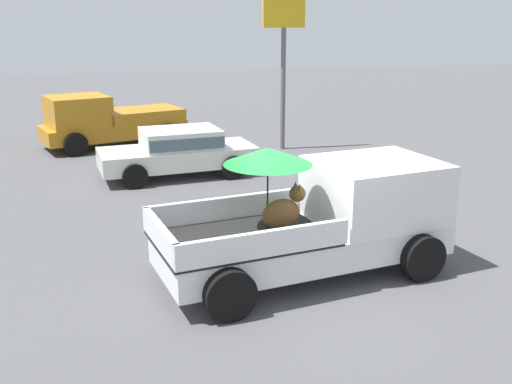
# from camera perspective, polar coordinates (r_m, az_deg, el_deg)

# --- Properties ---
(ground_plane) EXTENTS (80.00, 80.00, 0.00)m
(ground_plane) POSITION_cam_1_polar(r_m,az_deg,el_deg) (10.45, 4.58, -7.89)
(ground_plane) COLOR #4C4C4F
(pickup_truck_main) EXTENTS (5.26, 2.81, 2.28)m
(pickup_truck_main) POSITION_cam_1_polar(r_m,az_deg,el_deg) (10.30, 6.88, -2.41)
(pickup_truck_main) COLOR black
(pickup_truck_main) RESTS_ON ground
(pickup_truck_red) EXTENTS (5.11, 3.15, 1.80)m
(pickup_truck_red) POSITION_cam_1_polar(r_m,az_deg,el_deg) (21.08, -14.14, 6.66)
(pickup_truck_red) COLOR black
(pickup_truck_red) RESTS_ON ground
(parked_sedan_near) EXTENTS (4.43, 2.26, 1.33)m
(parked_sedan_near) POSITION_cam_1_polar(r_m,az_deg,el_deg) (16.70, -7.45, 4.06)
(parked_sedan_near) COLOR black
(parked_sedan_near) RESTS_ON ground
(motel_sign) EXTENTS (1.40, 0.16, 4.88)m
(motel_sign) POSITION_cam_1_polar(r_m,az_deg,el_deg) (19.76, 2.68, 14.02)
(motel_sign) COLOR #59595B
(motel_sign) RESTS_ON ground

